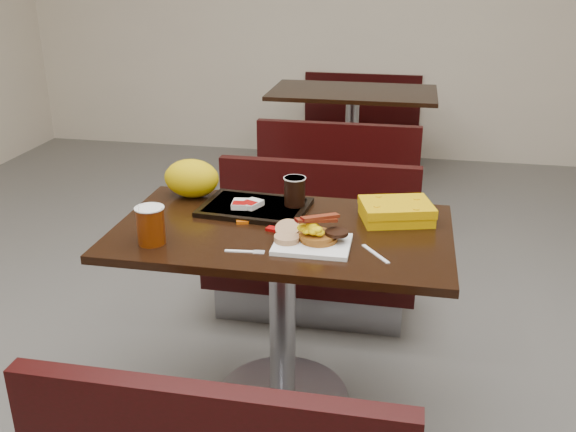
% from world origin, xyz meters
% --- Properties ---
extents(floor, '(6.00, 7.00, 0.01)m').
position_xyz_m(floor, '(0.00, 0.00, 0.00)').
color(floor, slate).
rests_on(floor, ground).
extents(table_near, '(1.20, 0.70, 0.75)m').
position_xyz_m(table_near, '(0.00, 0.00, 0.38)').
color(table_near, black).
rests_on(table_near, floor).
extents(bench_near_n, '(1.00, 0.46, 0.72)m').
position_xyz_m(bench_near_n, '(0.00, 0.70, 0.36)').
color(bench_near_n, black).
rests_on(bench_near_n, floor).
extents(table_far, '(1.20, 0.70, 0.75)m').
position_xyz_m(table_far, '(0.00, 2.60, 0.38)').
color(table_far, black).
rests_on(table_far, floor).
extents(bench_far_s, '(1.00, 0.46, 0.72)m').
position_xyz_m(bench_far_s, '(0.00, 1.90, 0.36)').
color(bench_far_s, black).
rests_on(bench_far_s, floor).
extents(bench_far_n, '(1.00, 0.46, 0.72)m').
position_xyz_m(bench_far_n, '(0.00, 3.30, 0.36)').
color(bench_far_n, black).
rests_on(bench_far_n, floor).
extents(platter, '(0.26, 0.20, 0.02)m').
position_xyz_m(platter, '(0.13, -0.13, 0.76)').
color(platter, white).
rests_on(platter, table_near).
extents(pancake_stack, '(0.16, 0.16, 0.03)m').
position_xyz_m(pancake_stack, '(0.15, -0.11, 0.78)').
color(pancake_stack, brown).
rests_on(pancake_stack, platter).
extents(sausage_patty, '(0.10, 0.10, 0.01)m').
position_xyz_m(sausage_patty, '(0.21, -0.11, 0.80)').
color(sausage_patty, black).
rests_on(sausage_patty, pancake_stack).
extents(scrambled_eggs, '(0.10, 0.09, 0.04)m').
position_xyz_m(scrambled_eggs, '(0.12, -0.12, 0.81)').
color(scrambled_eggs, '#FFF305').
rests_on(scrambled_eggs, pancake_stack).
extents(bacon_strips, '(0.16, 0.14, 0.01)m').
position_xyz_m(bacon_strips, '(0.14, -0.11, 0.84)').
color(bacon_strips, '#4C0505').
rests_on(bacon_strips, scrambled_eggs).
extents(muffin_bottom, '(0.09, 0.09, 0.02)m').
position_xyz_m(muffin_bottom, '(0.04, -0.14, 0.77)').
color(muffin_bottom, tan).
rests_on(muffin_bottom, platter).
extents(muffin_top, '(0.09, 0.09, 0.05)m').
position_xyz_m(muffin_top, '(0.04, -0.09, 0.79)').
color(muffin_top, tan).
rests_on(muffin_top, platter).
extents(coffee_cup_near, '(0.12, 0.12, 0.13)m').
position_xyz_m(coffee_cup_near, '(-0.41, -0.21, 0.82)').
color(coffee_cup_near, '#893304').
rests_on(coffee_cup_near, table_near).
extents(fork, '(0.13, 0.04, 0.00)m').
position_xyz_m(fork, '(-0.10, -0.22, 0.75)').
color(fork, white).
rests_on(fork, table_near).
extents(knife, '(0.10, 0.13, 0.00)m').
position_xyz_m(knife, '(0.34, -0.15, 0.75)').
color(knife, white).
rests_on(knife, table_near).
extents(condiment_syrup, '(0.05, 0.05, 0.01)m').
position_xyz_m(condiment_syrup, '(-0.15, 0.03, 0.76)').
color(condiment_syrup, '#BB4A08').
rests_on(condiment_syrup, table_near).
extents(condiment_ketchup, '(0.05, 0.04, 0.01)m').
position_xyz_m(condiment_ketchup, '(-0.03, -0.02, 0.76)').
color(condiment_ketchup, '#8C0504').
rests_on(condiment_ketchup, table_near).
extents(tray, '(0.42, 0.32, 0.02)m').
position_xyz_m(tray, '(-0.14, 0.16, 0.76)').
color(tray, black).
rests_on(tray, table_near).
extents(hashbrown_sleeve_left, '(0.07, 0.09, 0.02)m').
position_xyz_m(hashbrown_sleeve_left, '(-0.19, 0.13, 0.78)').
color(hashbrown_sleeve_left, silver).
rests_on(hashbrown_sleeve_left, tray).
extents(hashbrown_sleeve_right, '(0.09, 0.10, 0.02)m').
position_xyz_m(hashbrown_sleeve_right, '(-0.15, 0.14, 0.78)').
color(hashbrown_sleeve_right, silver).
rests_on(hashbrown_sleeve_right, tray).
extents(coffee_cup_far, '(0.09, 0.09, 0.11)m').
position_xyz_m(coffee_cup_far, '(0.01, 0.19, 0.82)').
color(coffee_cup_far, black).
rests_on(coffee_cup_far, tray).
extents(clamshell, '(0.30, 0.25, 0.07)m').
position_xyz_m(clamshell, '(0.40, 0.16, 0.78)').
color(clamshell, '#D69D03').
rests_on(clamshell, table_near).
extents(paper_bag, '(0.24, 0.19, 0.15)m').
position_xyz_m(paper_bag, '(-0.42, 0.26, 0.83)').
color(paper_bag, '#DDB107').
rests_on(paper_bag, table_near).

